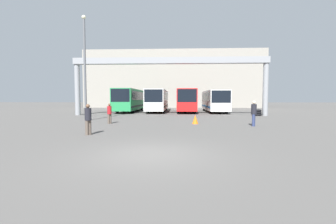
{
  "coord_description": "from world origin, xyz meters",
  "views": [
    {
      "loc": [
        1.0,
        -7.86,
        2.01
      ],
      "look_at": [
        -0.27,
        19.71,
        0.3
      ],
      "focal_mm": 24.0,
      "sensor_mm": 36.0,
      "label": 1
    }
  ],
  "objects_px": {
    "bus_slot_3": "(214,100)",
    "pedestrian_mid_right": "(88,119)",
    "tire_stack": "(257,113)",
    "bus_slot_0": "(131,99)",
    "lamp_post": "(85,64)",
    "bus_slot_2": "(186,99)",
    "pedestrian_mid_left": "(254,113)",
    "bus_slot_1": "(158,99)",
    "pedestrian_near_left": "(109,113)",
    "traffic_cone": "(195,119)"
  },
  "relations": [
    {
      "from": "bus_slot_2",
      "to": "pedestrian_mid_left",
      "type": "distance_m",
      "value": 17.01
    },
    {
      "from": "bus_slot_0",
      "to": "lamp_post",
      "type": "height_order",
      "value": "lamp_post"
    },
    {
      "from": "bus_slot_0",
      "to": "bus_slot_3",
      "type": "height_order",
      "value": "bus_slot_0"
    },
    {
      "from": "pedestrian_mid_left",
      "to": "pedestrian_mid_right",
      "type": "relative_size",
      "value": 1.07
    },
    {
      "from": "bus_slot_1",
      "to": "pedestrian_near_left",
      "type": "distance_m",
      "value": 16.43
    },
    {
      "from": "traffic_cone",
      "to": "lamp_post",
      "type": "height_order",
      "value": "lamp_post"
    },
    {
      "from": "bus_slot_1",
      "to": "pedestrian_mid_right",
      "type": "relative_size",
      "value": 7.13
    },
    {
      "from": "bus_slot_0",
      "to": "pedestrian_mid_left",
      "type": "xyz_separation_m",
      "value": [
        12.59,
        -17.41,
        -0.92
      ]
    },
    {
      "from": "bus_slot_0",
      "to": "pedestrian_mid_left",
      "type": "relative_size",
      "value": 6.7
    },
    {
      "from": "pedestrian_mid_right",
      "to": "lamp_post",
      "type": "xyz_separation_m",
      "value": [
        -3.28,
        7.53,
        4.05
      ]
    },
    {
      "from": "bus_slot_1",
      "to": "tire_stack",
      "type": "relative_size",
      "value": 11.58
    },
    {
      "from": "bus_slot_0",
      "to": "pedestrian_mid_left",
      "type": "distance_m",
      "value": 21.51
    },
    {
      "from": "bus_slot_0",
      "to": "pedestrian_mid_right",
      "type": "height_order",
      "value": "bus_slot_0"
    },
    {
      "from": "pedestrian_mid_left",
      "to": "tire_stack",
      "type": "bearing_deg",
      "value": -172.24
    },
    {
      "from": "pedestrian_mid_left",
      "to": "traffic_cone",
      "type": "distance_m",
      "value": 4.31
    },
    {
      "from": "tire_stack",
      "to": "bus_slot_3",
      "type": "bearing_deg",
      "value": 118.91
    },
    {
      "from": "pedestrian_mid_right",
      "to": "traffic_cone",
      "type": "height_order",
      "value": "pedestrian_mid_right"
    },
    {
      "from": "tire_stack",
      "to": "pedestrian_mid_left",
      "type": "bearing_deg",
      "value": -110.05
    },
    {
      "from": "traffic_cone",
      "to": "tire_stack",
      "type": "relative_size",
      "value": 0.68
    },
    {
      "from": "bus_slot_0",
      "to": "traffic_cone",
      "type": "distance_m",
      "value": 18.29
    },
    {
      "from": "bus_slot_1",
      "to": "bus_slot_3",
      "type": "height_order",
      "value": "bus_slot_1"
    },
    {
      "from": "bus_slot_2",
      "to": "pedestrian_mid_left",
      "type": "height_order",
      "value": "bus_slot_2"
    },
    {
      "from": "tire_stack",
      "to": "lamp_post",
      "type": "relative_size",
      "value": 0.11
    },
    {
      "from": "pedestrian_mid_right",
      "to": "pedestrian_near_left",
      "type": "bearing_deg",
      "value": -137.39
    },
    {
      "from": "pedestrian_mid_right",
      "to": "tire_stack",
      "type": "height_order",
      "value": "pedestrian_mid_right"
    },
    {
      "from": "bus_slot_2",
      "to": "pedestrian_mid_left",
      "type": "xyz_separation_m",
      "value": [
        4.31,
        -16.43,
        -0.89
      ]
    },
    {
      "from": "bus_slot_2",
      "to": "pedestrian_mid_left",
      "type": "relative_size",
      "value": 5.61
    },
    {
      "from": "bus_slot_1",
      "to": "pedestrian_mid_right",
      "type": "xyz_separation_m",
      "value": [
        -1.84,
        -21.63,
        -0.94
      ]
    },
    {
      "from": "pedestrian_mid_right",
      "to": "tire_stack",
      "type": "distance_m",
      "value": 19.72
    },
    {
      "from": "bus_slot_3",
      "to": "traffic_cone",
      "type": "relative_size",
      "value": 14.57
    },
    {
      "from": "pedestrian_mid_right",
      "to": "lamp_post",
      "type": "relative_size",
      "value": 0.18
    },
    {
      "from": "pedestrian_mid_right",
      "to": "traffic_cone",
      "type": "relative_size",
      "value": 2.38
    },
    {
      "from": "pedestrian_mid_left",
      "to": "pedestrian_near_left",
      "type": "xyz_separation_m",
      "value": [
        -10.79,
        1.12,
        -0.12
      ]
    },
    {
      "from": "bus_slot_0",
      "to": "lamp_post",
      "type": "relative_size",
      "value": 1.33
    },
    {
      "from": "bus_slot_3",
      "to": "tire_stack",
      "type": "bearing_deg",
      "value": -61.09
    },
    {
      "from": "traffic_cone",
      "to": "lamp_post",
      "type": "bearing_deg",
      "value": 168.46
    },
    {
      "from": "lamp_post",
      "to": "pedestrian_near_left",
      "type": "bearing_deg",
      "value": -37.46
    },
    {
      "from": "bus_slot_3",
      "to": "traffic_cone",
      "type": "height_order",
      "value": "bus_slot_3"
    },
    {
      "from": "bus_slot_0",
      "to": "pedestrian_mid_right",
      "type": "relative_size",
      "value": 7.2
    },
    {
      "from": "tire_stack",
      "to": "bus_slot_0",
      "type": "bearing_deg",
      "value": 154.61
    },
    {
      "from": "bus_slot_0",
      "to": "pedestrian_mid_right",
      "type": "xyz_separation_m",
      "value": [
        2.3,
        -21.69,
        -0.99
      ]
    },
    {
      "from": "pedestrian_near_left",
      "to": "pedestrian_mid_right",
      "type": "bearing_deg",
      "value": -133.48
    },
    {
      "from": "pedestrian_mid_left",
      "to": "lamp_post",
      "type": "xyz_separation_m",
      "value": [
        -13.57,
        3.25,
        3.99
      ]
    },
    {
      "from": "pedestrian_mid_right",
      "to": "lamp_post",
      "type": "distance_m",
      "value": 9.16
    },
    {
      "from": "pedestrian_near_left",
      "to": "traffic_cone",
      "type": "height_order",
      "value": "pedestrian_near_left"
    },
    {
      "from": "pedestrian_mid_right",
      "to": "tire_stack",
      "type": "bearing_deg",
      "value": 172.69
    },
    {
      "from": "bus_slot_3",
      "to": "tire_stack",
      "type": "distance_m",
      "value": 7.84
    },
    {
      "from": "pedestrian_mid_right",
      "to": "bus_slot_3",
      "type": "bearing_deg",
      "value": -168.64
    },
    {
      "from": "tire_stack",
      "to": "bus_slot_2",
      "type": "bearing_deg",
      "value": 139.68
    },
    {
      "from": "bus_slot_3",
      "to": "pedestrian_mid_right",
      "type": "distance_m",
      "value": 23.13
    }
  ]
}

